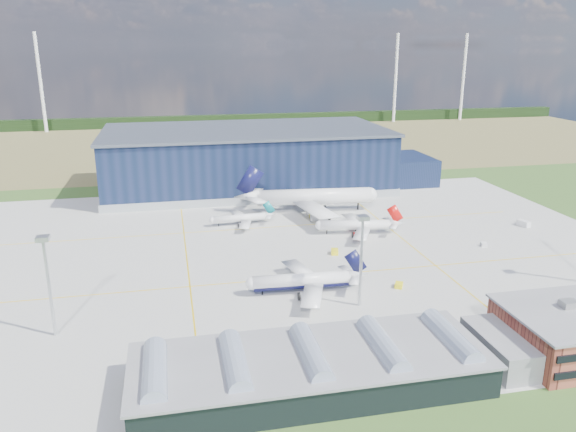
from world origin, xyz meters
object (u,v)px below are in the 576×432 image
object	(u,v)px
gse_van_b	(524,223)
airliner_red	(355,220)
hangar	(253,161)
gse_tug_a	(335,252)
airliner_widebody	(314,189)
car_b	(465,331)
airliner_regional	(240,214)
gse_tug_b	(399,285)
gse_tug_c	(313,217)
car_a	(374,341)
light_mast_west	(47,270)
airliner_navy	(302,273)
gse_cart_a	(484,245)
light_mast_center	(362,246)

from	to	relation	value
gse_van_b	airliner_red	bearing A→B (deg)	160.36
hangar	gse_tug_a	bearing A→B (deg)	-82.71
airliner_widebody	gse_tug_a	distance (m)	46.67
hangar	car_b	xyz separation A→B (m)	(25.44, -142.80, -10.95)
airliner_red	gse_tug_a	distance (m)	21.06
airliner_regional	car_b	bearing A→B (deg)	110.92
gse_tug_b	gse_van_b	world-z (taller)	gse_van_b
airliner_widebody	car_b	distance (m)	99.62
airliner_red	gse_tug_a	size ratio (longest dim) A/B	8.92
hangar	gse_tug_c	bearing A→B (deg)	-75.26
car_a	airliner_widebody	bearing A→B (deg)	-25.74
light_mast_west	airliner_regional	size ratio (longest dim) A/B	0.95
airliner_navy	gse_van_b	distance (m)	96.53
airliner_regional	gse_cart_a	world-z (taller)	airliner_regional
light_mast_west	airliner_navy	size ratio (longest dim) A/B	0.71
airliner_red	car_b	size ratio (longest dim) A/B	7.51
gse_tug_a	airliner_regional	bearing A→B (deg)	139.79
hangar	gse_tug_b	distance (m)	119.14
airliner_red	gse_tug_a	world-z (taller)	airliner_red
hangar	gse_tug_b	bearing A→B (deg)	-79.88
airliner_regional	gse_tug_b	distance (m)	70.73
light_mast_center	car_a	xyz separation A→B (m)	(-3.06, -18.00, -14.81)
hangar	light_mast_center	world-z (taller)	hangar
airliner_navy	car_a	distance (m)	30.20
gse_tug_a	gse_van_b	distance (m)	73.70
airliner_regional	gse_van_b	size ratio (longest dim) A/B	5.28
light_mast_west	light_mast_center	world-z (taller)	same
light_mast_center	airliner_regional	distance (m)	73.78
light_mast_west	gse_tug_c	distance (m)	105.84
gse_tug_a	light_mast_center	bearing A→B (deg)	-82.35
gse_tug_c	airliner_red	bearing A→B (deg)	-66.60
car_b	light_mast_center	bearing A→B (deg)	63.61
gse_tug_b	car_b	size ratio (longest dim) A/B	0.71
car_b	airliner_red	bearing A→B (deg)	19.78
gse_tug_a	gse_tug_b	bearing A→B (deg)	-56.44
car_a	light_mast_west	bearing A→B (deg)	56.49
airliner_widebody	gse_tug_a	xyz separation A→B (m)	(-5.30, -45.62, -8.28)
gse_cart_a	car_a	size ratio (longest dim) A/B	0.73
gse_tug_a	car_a	distance (m)	53.77
gse_cart_a	gse_tug_c	bearing A→B (deg)	157.56
gse_tug_a	car_a	bearing A→B (deg)	-83.28
airliner_widebody	airliner_navy	bearing A→B (deg)	-101.56
gse_tug_b	gse_van_b	size ratio (longest dim) A/B	0.63
car_a	car_b	size ratio (longest dim) A/B	0.91
gse_cart_a	gse_tug_c	xyz separation A→B (m)	(-45.50, 39.27, 0.19)
gse_van_b	car_b	xyz separation A→B (m)	(-58.68, -65.57, -0.39)
gse_cart_a	gse_van_b	world-z (taller)	gse_van_b
airliner_navy	gse_tug_b	xyz separation A→B (m)	(25.73, -2.42, -4.65)
hangar	airliner_red	xyz separation A→B (m)	(23.53, -72.80, -6.68)
light_mast_center	gse_tug_a	distance (m)	38.45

